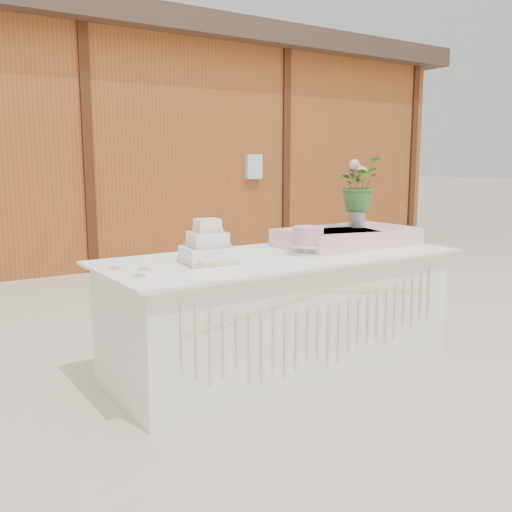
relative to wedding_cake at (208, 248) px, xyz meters
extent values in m
plane|color=beige|center=(0.55, 0.00, -0.86)|extent=(80.00, 80.00, 0.00)
cube|color=#984D20|center=(0.55, 6.00, 0.64)|extent=(12.00, 4.00, 3.00)
cube|color=#402F24|center=(0.55, 6.00, 2.29)|extent=(12.60, 4.60, 0.30)
cube|color=white|center=(0.55, 0.00, -0.49)|extent=(2.28, 0.88, 0.75)
cube|color=white|center=(0.55, 0.00, -0.10)|extent=(2.40, 1.00, 0.02)
cube|color=white|center=(0.00, 0.00, -0.04)|extent=(0.33, 0.33, 0.10)
cube|color=beige|center=(0.00, 0.00, -0.07)|extent=(0.34, 0.34, 0.02)
cube|color=white|center=(0.00, 0.00, 0.05)|extent=(0.24, 0.24, 0.09)
cube|color=beige|center=(0.00, 0.00, 0.03)|extent=(0.25, 0.25, 0.02)
cube|color=white|center=(0.00, 0.00, 0.14)|extent=(0.15, 0.15, 0.08)
cube|color=beige|center=(0.00, 0.00, 0.12)|extent=(0.17, 0.17, 0.02)
cylinder|color=white|center=(0.72, -0.07, -0.08)|extent=(0.22, 0.22, 0.01)
cylinder|color=white|center=(0.72, -0.07, -0.06)|extent=(0.06, 0.06, 0.04)
cylinder|color=white|center=(0.72, -0.07, -0.03)|extent=(0.26, 0.26, 0.01)
cylinder|color=#E1A2AB|center=(0.72, -0.07, 0.03)|extent=(0.20, 0.20, 0.12)
cube|color=beige|center=(1.21, 0.08, -0.03)|extent=(1.00, 0.58, 0.13)
cylinder|color=#ABABAF|center=(1.32, 0.10, 0.12)|extent=(0.12, 0.12, 0.17)
imported|color=#3C702D|center=(1.32, 0.10, 0.40)|extent=(0.46, 0.43, 0.40)
camera|label=1|loc=(-1.64, -3.00, 0.52)|focal=40.00mm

